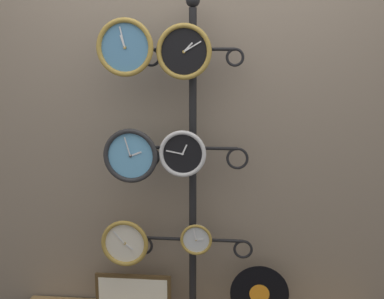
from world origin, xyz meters
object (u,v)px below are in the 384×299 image
Objects in this scene: vinyl_record at (259,294)px; picture_frame at (133,294)px; clock_bottom_center at (196,239)px; clock_top_center at (184,52)px; clock_middle_left at (131,156)px; clock_bottom_left at (125,243)px; clock_top_left at (125,47)px; display_stand at (193,207)px; clock_middle_center at (183,154)px.

picture_frame is (-0.78, 0.00, -0.05)m from vinyl_record.
clock_bottom_center is 0.52m from vinyl_record.
clock_top_center is 1.50m from vinyl_record.
clock_top_center reaches higher than clock_middle_left.
clock_bottom_center is 0.53× the size of vinyl_record.
clock_top_center reaches higher than picture_frame.
clock_top_center reaches higher than clock_bottom_left.
clock_bottom_center is (0.39, 0.03, -1.10)m from clock_top_left.
clock_bottom_left is at bearing 138.84° from clock_top_left.
clock_middle_left is 0.90m from picture_frame.
clock_bottom_left is (-0.40, -0.09, -0.21)m from display_stand.
display_stand is at bearing 68.47° from clock_top_center.
clock_top_center is at bearing 28.04° from clock_middle_center.
vinyl_record reaches higher than picture_frame.
clock_middle_center is (0.30, 0.01, 0.02)m from clock_middle_left.
clock_bottom_center reaches higher than vinyl_record.
clock_middle_left reaches higher than picture_frame.
clock_bottom_center is (0.03, -0.09, -0.17)m from display_stand.
display_stand is 1.01m from clock_top_left.
clock_middle_center is at bearing 1.35° from clock_middle_left.
clock_bottom_center is at bearing 13.30° from clock_middle_center.
clock_bottom_left is (-0.04, 0.03, -1.14)m from clock_top_left.
clock_middle_left is 0.63m from clock_bottom_center.
clock_middle_left is 1.67× the size of clock_bottom_center.
clock_middle_left reaches higher than clock_middle_center.
clock_bottom_center is at bearing 5.13° from clock_top_left.
display_stand is 10.53× the size of clock_bottom_center.
clock_top_center is 0.64× the size of picture_frame.
clock_top_left is (-0.36, -0.12, 0.93)m from display_stand.
clock_top_left is at bearing -84.10° from picture_frame.
clock_middle_left is 1.10× the size of clock_bottom_left.
clock_middle_left is at bearing -72.37° from picture_frame.
picture_frame is at bearing -173.67° from display_stand.
clock_middle_center is 0.57× the size of picture_frame.
clock_bottom_left is (-0.36, 0.01, -1.12)m from clock_top_center.
display_stand is at bearing 18.47° from clock_top_left.
clock_top_left reaches higher than clock_bottom_center.
clock_middle_center is at bearing -11.06° from picture_frame.
clock_top_center is 0.66m from clock_middle_left.
display_stand is 5.62× the size of vinyl_record.
clock_top_left is 1.68× the size of clock_bottom_center.
display_stand is 0.49m from clock_middle_left.
clock_top_left is at bearing -41.16° from clock_bottom_left.
picture_frame is at bearing 170.05° from clock_top_center.
display_stand is at bearing 6.33° from picture_frame.
clock_top_left is 0.60m from clock_middle_left.
clock_middle_center is 0.98m from vinyl_record.
clock_bottom_center is (0.43, -0.00, 0.04)m from clock_bottom_left.
clock_middle_center is (0.31, 0.02, -0.59)m from clock_top_left.
picture_frame is at bearing 95.90° from clock_top_left.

